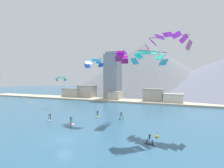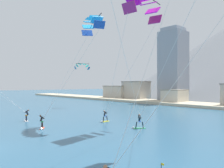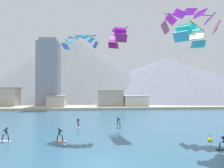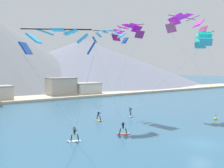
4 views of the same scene
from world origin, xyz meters
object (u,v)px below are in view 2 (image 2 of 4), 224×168
at_px(kitesurfer_far_right, 138,124).
at_px(parafoil_kite_mid_center, 92,24).
at_px(kitesurfer_near_trail, 26,117).
at_px(parafoil_kite_far_left, 143,6).
at_px(kitesurfer_far_left, 104,118).
at_px(parafoil_kite_distant_high_outer, 82,66).
at_px(kitesurfer_mid_center, 42,125).

relative_size(kitesurfer_far_right, parafoil_kite_mid_center, 0.14).
bearing_deg(kitesurfer_near_trail, kitesurfer_far_right, 27.97).
distance_m(kitesurfer_near_trail, parafoil_kite_mid_center, 16.60).
bearing_deg(parafoil_kite_far_left, kitesurfer_far_right, -92.37).
xyz_separation_m(kitesurfer_far_left, parafoil_kite_mid_center, (0.43, -2.52, 13.05)).
bearing_deg(kitesurfer_far_right, parafoil_kite_distant_high_outer, 158.63).
xyz_separation_m(kitesurfer_far_right, parafoil_kite_distant_high_outer, (-26.50, 10.37, 9.44)).
bearing_deg(kitesurfer_mid_center, kitesurfer_near_trail, 172.71).
distance_m(kitesurfer_mid_center, parafoil_kite_far_left, 19.31).
xyz_separation_m(kitesurfer_near_trail, parafoil_kite_far_left, (14.79, 8.86, 14.66)).
xyz_separation_m(parafoil_kite_mid_center, parafoil_kite_distant_high_outer, (-20.55, 12.84, -3.56)).
relative_size(kitesurfer_near_trail, kitesurfer_far_right, 0.99).
bearing_deg(parafoil_kite_distant_high_outer, kitesurfer_far_left, -27.14).
bearing_deg(kitesurfer_far_right, kitesurfer_mid_center, -131.80).
height_order(parafoil_kite_far_left, parafoil_kite_distant_high_outer, parafoil_kite_far_left).
relative_size(kitesurfer_far_right, parafoil_kite_distant_high_outer, 0.47).
relative_size(kitesurfer_near_trail, parafoil_kite_far_left, 0.12).
relative_size(kitesurfer_near_trail, parafoil_kite_distant_high_outer, 0.46).
distance_m(parafoil_kite_far_left, parafoil_kite_distant_high_outer, 28.61).
xyz_separation_m(kitesurfer_far_right, parafoil_kite_far_left, (0.04, 1.03, 14.65)).
height_order(parafoil_kite_mid_center, parafoil_kite_distant_high_outer, parafoil_kite_mid_center).
bearing_deg(kitesurfer_mid_center, kitesurfer_far_left, 80.75).
xyz_separation_m(kitesurfer_mid_center, parafoil_kite_distant_high_outer, (-18.70, 19.09, 9.50)).
bearing_deg(kitesurfer_far_right, kitesurfer_near_trail, -152.03).
bearing_deg(kitesurfer_far_right, parafoil_kite_mid_center, -157.47).
bearing_deg(kitesurfer_far_left, kitesurfer_far_right, -0.46).
height_order(kitesurfer_far_left, parafoil_kite_distant_high_outer, parafoil_kite_distant_high_outer).
relative_size(kitesurfer_near_trail, kitesurfer_mid_center, 1.03).
distance_m(kitesurfer_near_trail, parafoil_kite_distant_high_outer, 23.64).
bearing_deg(kitesurfer_mid_center, parafoil_kite_distant_high_outer, 134.40).
distance_m(kitesurfer_far_left, parafoil_kite_far_left, 16.07).
relative_size(kitesurfer_mid_center, parafoil_kite_mid_center, 0.13).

